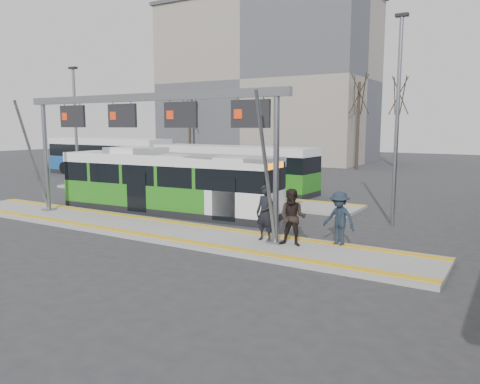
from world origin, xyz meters
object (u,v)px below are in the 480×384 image
object	(u,v)px
passenger_b	(293,217)
hero_bus	(167,183)
passenger_c	(339,219)
gantry	(143,121)
passenger_a	(265,213)

from	to	relation	value
passenger_b	hero_bus	bearing A→B (deg)	148.80
hero_bus	passenger_b	world-z (taller)	hero_bus
hero_bus	passenger_c	world-z (taller)	hero_bus
passenger_b	gantry	bearing A→B (deg)	170.23
gantry	passenger_b	xyz separation A→B (m)	(6.50, -0.00, -3.20)
gantry	passenger_b	world-z (taller)	gantry
gantry	hero_bus	world-z (taller)	gantry
gantry	hero_bus	distance (m)	4.53
passenger_c	gantry	bearing A→B (deg)	-159.85
hero_bus	passenger_a	xyz separation A→B (m)	(6.91, -3.01, -0.27)
gantry	passenger_c	bearing A→B (deg)	6.19
passenger_a	gantry	bearing A→B (deg)	-172.19
passenger_b	passenger_c	distance (m)	1.55
passenger_b	passenger_c	size ratio (longest dim) A/B	1.05
gantry	passenger_c	size ratio (longest dim) A/B	7.20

